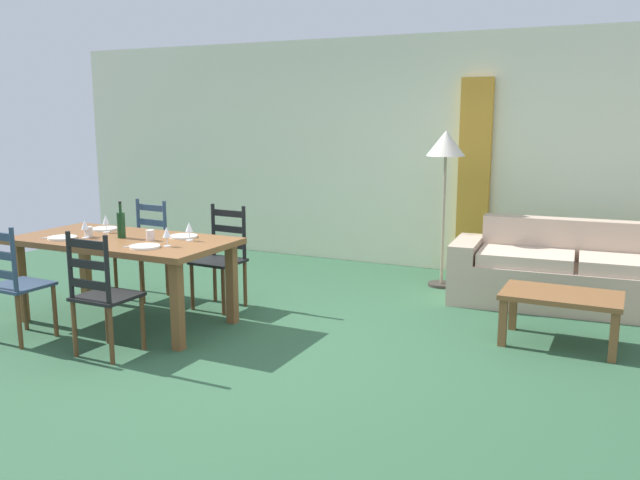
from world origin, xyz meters
The scene contains 26 objects.
ground_plane centered at (0.00, 0.00, -0.01)m, with size 9.60×9.60×0.02m, color #2C5437.
wall_far centered at (0.00, 3.30, 1.35)m, with size 9.60×0.16×2.70m, color beige.
curtain_panel_left centered at (0.82, 3.16, 1.10)m, with size 0.35×0.08×2.20m, color gold.
dining_table centered at (-1.48, 0.06, 0.66)m, with size 1.90×0.96×0.75m.
dining_chair_near_left centered at (-1.93, -0.72, 0.48)m, with size 0.43×0.41×0.96m.
dining_chair_near_right centered at (-1.06, -0.67, 0.48)m, with size 0.42×0.40×0.96m.
dining_chair_far_left centered at (-1.91, 0.81, 0.48)m, with size 0.45×0.43×0.96m.
dining_chair_far_right centered at (-0.99, 0.82, 0.48)m, with size 0.44×0.42×0.96m.
dinner_plate_near_left centered at (-1.93, -0.19, 0.76)m, with size 0.24×0.24×0.02m, color white.
fork_near_left centered at (-2.08, -0.19, 0.75)m, with size 0.02×0.17×0.01m, color silver.
dinner_plate_near_right centered at (-1.03, -0.19, 0.76)m, with size 0.24×0.24×0.02m, color white.
fork_near_right centered at (-1.18, -0.19, 0.75)m, with size 0.02×0.17×0.01m, color silver.
dinner_plate_far_left centered at (-1.93, 0.31, 0.76)m, with size 0.24×0.24×0.02m, color white.
fork_far_left centered at (-2.08, 0.31, 0.75)m, with size 0.02×0.17×0.01m, color silver.
dinner_plate_far_right centered at (-1.03, 0.31, 0.76)m, with size 0.24×0.24×0.02m, color white.
fork_far_right centered at (-1.18, 0.31, 0.75)m, with size 0.02×0.17×0.01m, color silver.
wine_bottle centered at (-1.50, 0.06, 0.87)m, with size 0.07×0.07×0.32m.
wine_glass_near_left centered at (-1.78, -0.08, 0.86)m, with size 0.06×0.06×0.16m.
wine_glass_near_right centered at (-0.90, -0.08, 0.86)m, with size 0.06×0.06×0.16m.
wine_glass_far_left centered at (-1.81, 0.20, 0.86)m, with size 0.06×0.06×0.16m.
wine_glass_far_right centered at (-0.89, 0.21, 0.86)m, with size 0.06×0.06×0.16m.
coffee_cup_primary centered at (-1.20, 0.07, 0.80)m, with size 0.07×0.07×0.09m, color beige.
coffee_cup_secondary centered at (-1.79, -0.03, 0.80)m, with size 0.07×0.07×0.09m, color beige.
couch centered at (2.02, 2.30, 0.29)m, with size 2.33×0.97×0.80m.
coffee_table centered at (2.01, 1.08, 0.36)m, with size 0.90×0.56×0.42m.
standing_lamp centered at (0.67, 2.48, 1.41)m, with size 0.40×0.40×1.64m.
Camera 1 is at (2.49, -4.28, 1.79)m, focal length 37.32 mm.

